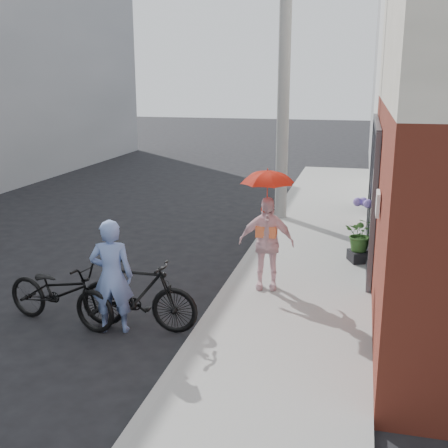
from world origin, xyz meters
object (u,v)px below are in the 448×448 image
at_px(planter, 360,256).
at_px(kimono_woman, 266,243).
at_px(utility_pole, 284,72).
at_px(bike_left, 60,292).
at_px(officer, 112,276).
at_px(bike_right, 138,295).

bearing_deg(planter, kimono_woman, -130.41).
bearing_deg(planter, utility_pole, 122.29).
relative_size(utility_pole, bike_left, 3.88).
bearing_deg(bike_left, planter, -37.90).
height_order(utility_pole, planter, utility_pole).
xyz_separation_m(officer, bike_right, (0.32, 0.13, -0.28)).
relative_size(officer, planter, 4.18).
height_order(officer, bike_right, officer).
bearing_deg(kimono_woman, planter, 42.73).
xyz_separation_m(bike_right, kimono_woman, (1.47, 1.68, 0.35)).
distance_m(utility_pole, kimono_woman, 5.42).
relative_size(bike_left, bike_right, 1.07).
xyz_separation_m(bike_left, kimono_woman, (2.59, 1.79, 0.39)).
bearing_deg(officer, bike_left, -15.98).
xyz_separation_m(utility_pole, bike_left, (-2.14, -6.50, -3.03)).
xyz_separation_m(officer, planter, (3.24, 3.52, -0.57)).
relative_size(officer, bike_left, 0.87).
height_order(bike_left, bike_right, bike_right).
bearing_deg(kimono_woman, officer, -141.44).
distance_m(officer, bike_left, 0.87).
bearing_deg(utility_pole, kimono_woman, -84.54).
distance_m(utility_pole, planter, 4.84).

